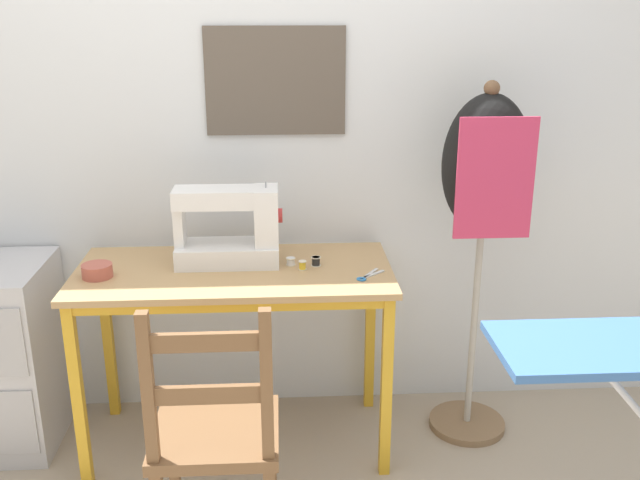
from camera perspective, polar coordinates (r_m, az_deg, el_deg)
The scene contains 10 objects.
wall_back at distance 2.96m, azimuth -6.91°, elevation 9.44°, with size 10.00×0.07×2.55m.
sewing_table at distance 2.77m, azimuth -6.87°, elevation -4.19°, with size 1.21×0.57×0.76m.
sewing_machine at distance 2.77m, azimuth -6.95°, elevation 0.91°, with size 0.41×0.19×0.33m.
fabric_bowl at distance 2.77m, azimuth -17.40°, elevation -2.33°, with size 0.11×0.11×0.05m.
scissors at distance 2.65m, azimuth 3.74°, elevation -2.94°, with size 0.12×0.12×0.01m.
thread_spool_near_machine at distance 2.77m, azimuth -2.36°, elevation -1.72°, with size 0.04×0.04×0.03m.
thread_spool_mid_table at distance 2.72m, azimuth -1.42°, elevation -2.03°, with size 0.03×0.03×0.04m.
thread_spool_far_edge at distance 2.76m, azimuth -0.33°, elevation -1.72°, with size 0.04×0.04×0.04m.
wooden_chair at distance 2.36m, azimuth -8.38°, elevation -15.25°, with size 0.40×0.38×0.92m.
dress_form at distance 2.81m, azimuth 13.05°, elevation 4.35°, with size 0.34×0.32×1.46m.
Camera 1 is at (0.18, -2.28, 1.74)m, focal length 40.00 mm.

